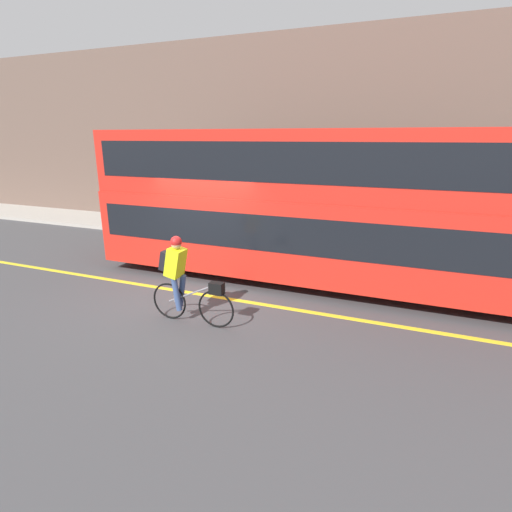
{
  "coord_description": "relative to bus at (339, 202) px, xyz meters",
  "views": [
    {
      "loc": [
        4.51,
        -7.3,
        3.42
      ],
      "look_at": [
        1.52,
        0.1,
        1.02
      ],
      "focal_mm": 28.0,
      "sensor_mm": 36.0,
      "label": 1
    }
  ],
  "objects": [
    {
      "name": "road_center_line",
      "position": [
        -2.87,
        -1.85,
        -1.97
      ],
      "size": [
        50.0,
        0.14,
        0.01
      ],
      "primitive_type": "cube",
      "color": "yellow",
      "rests_on": "ground_plane"
    },
    {
      "name": "bus",
      "position": [
        0.0,
        0.0,
        0.0
      ],
      "size": [
        11.69,
        2.53,
        3.57
      ],
      "color": "black",
      "rests_on": "ground_plane"
    },
    {
      "name": "sidewalk_curb",
      "position": [
        -2.87,
        3.65,
        -1.92
      ],
      "size": [
        60.0,
        2.42,
        0.12
      ],
      "color": "#A8A399",
      "rests_on": "ground_plane"
    },
    {
      "name": "trash_bin",
      "position": [
        -1.18,
        3.53,
        -1.41
      ],
      "size": [
        0.57,
        0.57,
        0.9
      ],
      "color": "#515156",
      "rests_on": "sidewalk_curb"
    },
    {
      "name": "cyclist_on_bike",
      "position": [
        -2.26,
        -3.15,
        -1.08
      ],
      "size": [
        1.74,
        0.32,
        1.68
      ],
      "color": "black",
      "rests_on": "ground_plane"
    },
    {
      "name": "ground_plane",
      "position": [
        -2.87,
        -1.83,
        -1.98
      ],
      "size": [
        80.0,
        80.0,
        0.0
      ],
      "primitive_type": "plane",
      "color": "#424244"
    },
    {
      "name": "building_facade",
      "position": [
        -2.87,
        5.01,
        1.42
      ],
      "size": [
        60.0,
        0.3,
        6.79
      ],
      "color": "brown",
      "rests_on": "ground_plane"
    }
  ]
}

